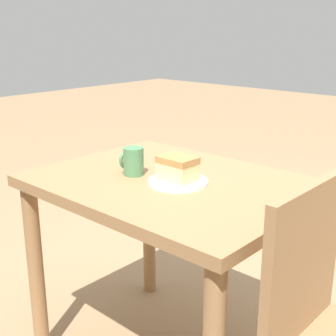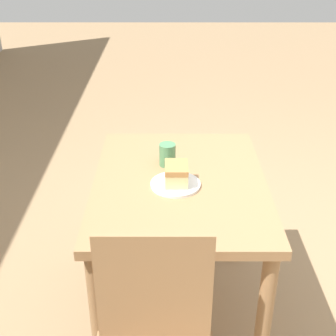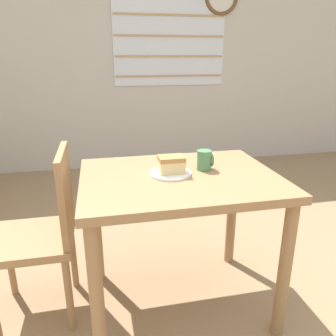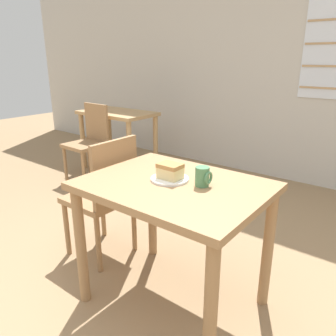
# 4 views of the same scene
# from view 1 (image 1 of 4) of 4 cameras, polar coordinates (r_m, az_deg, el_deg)

# --- Properties ---
(ground_plane) EXTENTS (14.00, 14.00, 0.00)m
(ground_plane) POSITION_cam_1_polar(r_m,az_deg,el_deg) (2.40, 6.80, -15.03)
(ground_plane) COLOR #997A56
(dining_table_near) EXTENTS (0.95, 0.72, 0.75)m
(dining_table_near) POSITION_cam_1_polar(r_m,az_deg,el_deg) (1.68, 0.49, -5.38)
(dining_table_near) COLOR #9E754C
(dining_table_near) RESTS_ON ground_plane
(plate) EXTENTS (0.21, 0.21, 0.01)m
(plate) POSITION_cam_1_polar(r_m,az_deg,el_deg) (1.59, 1.22, -1.69)
(plate) COLOR white
(plate) RESTS_ON dining_table_near
(cake_slice) EXTENTS (0.12, 0.09, 0.08)m
(cake_slice) POSITION_cam_1_polar(r_m,az_deg,el_deg) (1.58, 1.19, -0.01)
(cake_slice) COLOR #E5CC89
(cake_slice) RESTS_ON plate
(coffee_mug) EXTENTS (0.08, 0.07, 0.10)m
(coffee_mug) POSITION_cam_1_polar(r_m,az_deg,el_deg) (1.68, -4.31, 0.84)
(coffee_mug) COLOR #4C8456
(coffee_mug) RESTS_ON dining_table_near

